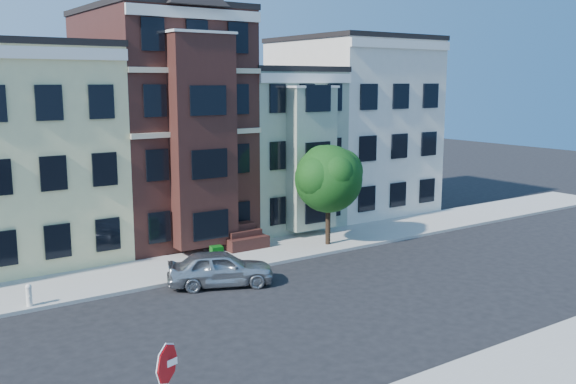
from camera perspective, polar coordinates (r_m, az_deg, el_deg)
ground at (r=24.56m, az=3.22°, el=-10.42°), size 120.00×120.00×0.00m
far_sidewalk at (r=30.92m, az=-5.98°, el=-6.02°), size 60.00×4.00×0.15m
house_yellow at (r=33.61m, az=-22.16°, el=3.14°), size 7.00×9.00×10.00m
house_brown at (r=35.69m, az=-11.21°, el=5.64°), size 7.00×9.00×12.00m
house_green at (r=38.86m, az=-2.31°, el=3.92°), size 6.00×9.00×9.00m
house_cream at (r=42.92m, az=5.63°, el=5.78°), size 8.00×9.00×11.00m
street_tree at (r=32.81m, az=3.61°, el=0.77°), size 5.99×5.99×6.38m
parked_car at (r=27.21m, az=-6.03°, el=-6.76°), size 4.76×3.37×1.51m
newspaper_box at (r=28.79m, az=-6.35°, el=-5.91°), size 0.58×0.53×1.13m
fire_hydrant at (r=26.24m, az=-22.02°, el=-8.67°), size 0.26×0.26×0.68m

